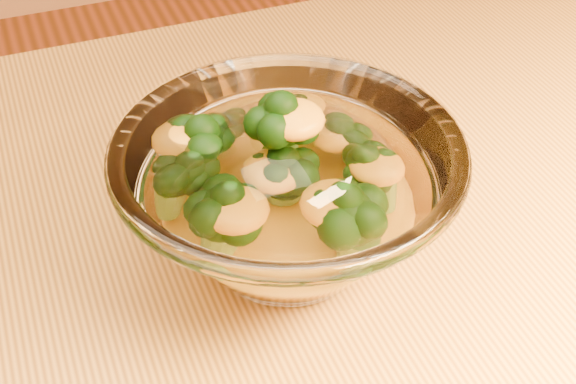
{
  "coord_description": "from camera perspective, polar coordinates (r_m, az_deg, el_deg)",
  "views": [
    {
      "loc": [
        -0.14,
        -0.35,
        1.16
      ],
      "look_at": [
        0.01,
        0.04,
        0.81
      ],
      "focal_mm": 50.0,
      "sensor_mm": 36.0,
      "label": 1
    }
  ],
  "objects": [
    {
      "name": "cheese_sauce",
      "position": [
        0.56,
        0.0,
        -2.13
      ],
      "size": [
        0.12,
        0.12,
        0.03
      ],
      "primitive_type": "ellipsoid",
      "color": "orange",
      "rests_on": "glass_bowl"
    },
    {
      "name": "table",
      "position": [
        0.63,
        0.8,
        -13.22
      ],
      "size": [
        1.2,
        0.8,
        0.75
      ],
      "color": "#BC8738",
      "rests_on": "ground"
    },
    {
      "name": "broccoli_heap",
      "position": [
        0.54,
        -1.3,
        1.32
      ],
      "size": [
        0.16,
        0.15,
        0.09
      ],
      "color": "black",
      "rests_on": "cheese_sauce"
    },
    {
      "name": "glass_bowl",
      "position": [
        0.54,
        0.0,
        -0.41
      ],
      "size": [
        0.24,
        0.24,
        0.1
      ],
      "color": "white",
      "rests_on": "table"
    }
  ]
}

